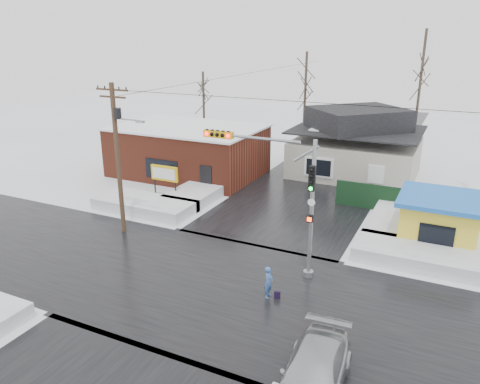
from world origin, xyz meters
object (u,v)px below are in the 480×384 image
at_px(utility_pole, 118,151).
at_px(car, 314,375).
at_px(traffic_signal, 281,187).
at_px(kiosk, 439,220).
at_px(pedestrian, 269,282).
at_px(marquee_sign, 164,174).

relative_size(utility_pole, car, 1.77).
distance_m(traffic_signal, car, 9.50).
distance_m(kiosk, pedestrian, 11.71).
bearing_deg(kiosk, pedestrian, -124.16).
xyz_separation_m(traffic_signal, utility_pole, (-10.36, 0.53, 0.57)).
xyz_separation_m(utility_pole, car, (14.55, -8.17, -4.38)).
xyz_separation_m(pedestrian, car, (3.69, -4.99, -0.03)).
bearing_deg(utility_pole, car, -29.32).
height_order(marquee_sign, car, marquee_sign).
height_order(marquee_sign, kiosk, kiosk).
relative_size(traffic_signal, car, 1.38).
relative_size(pedestrian, car, 0.30).
xyz_separation_m(utility_pole, pedestrian, (10.86, -3.18, -4.35)).
height_order(traffic_signal, marquee_sign, traffic_signal).
distance_m(traffic_signal, pedestrian, 4.64).
height_order(marquee_sign, pedestrian, marquee_sign).
bearing_deg(car, marquee_sign, 133.62).
relative_size(traffic_signal, marquee_sign, 2.75).
xyz_separation_m(utility_pole, marquee_sign, (-1.07, 5.99, -3.19)).
relative_size(kiosk, car, 0.91).
bearing_deg(traffic_signal, utility_pole, 177.05).
bearing_deg(utility_pole, kiosk, 20.44).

